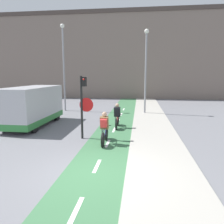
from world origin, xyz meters
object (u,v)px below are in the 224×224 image
(traffic_light_pole, at_px, (83,100))
(cyclist_far, at_px, (117,117))
(street_lamp_far, at_px, (64,59))
(street_lamp_sidewalk, at_px, (146,63))
(cyclist_near, at_px, (104,129))
(van, at_px, (33,107))

(traffic_light_pole, distance_m, cyclist_far, 3.02)
(street_lamp_far, relative_size, street_lamp_sidewalk, 1.10)
(street_lamp_sidewalk, relative_size, cyclist_near, 3.88)
(street_lamp_sidewalk, bearing_deg, street_lamp_far, 175.72)
(cyclist_near, bearing_deg, cyclist_far, 85.25)
(street_lamp_sidewalk, distance_m, cyclist_far, 6.43)
(traffic_light_pole, relative_size, street_lamp_far, 0.42)
(street_lamp_sidewalk, xyz_separation_m, van, (-6.91, -5.19, -2.86))
(street_lamp_far, relative_size, cyclist_near, 4.28)
(street_lamp_sidewalk, distance_m, cyclist_near, 9.16)
(traffic_light_pole, xyz_separation_m, street_lamp_far, (-3.76, 8.08, 2.50))
(traffic_light_pole, distance_m, van, 4.54)
(traffic_light_pole, relative_size, cyclist_far, 1.84)
(street_lamp_far, distance_m, cyclist_near, 10.73)
(cyclist_near, bearing_deg, van, 147.83)
(cyclist_near, bearing_deg, street_lamp_far, 119.04)
(cyclist_near, distance_m, cyclist_far, 3.12)
(traffic_light_pole, bearing_deg, van, 147.99)
(street_lamp_far, xyz_separation_m, cyclist_near, (4.89, -8.81, -3.68))
(traffic_light_pole, bearing_deg, cyclist_far, 59.51)
(street_lamp_sidewalk, height_order, cyclist_far, street_lamp_sidewalk)
(cyclist_near, bearing_deg, street_lamp_sidewalk, 76.65)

